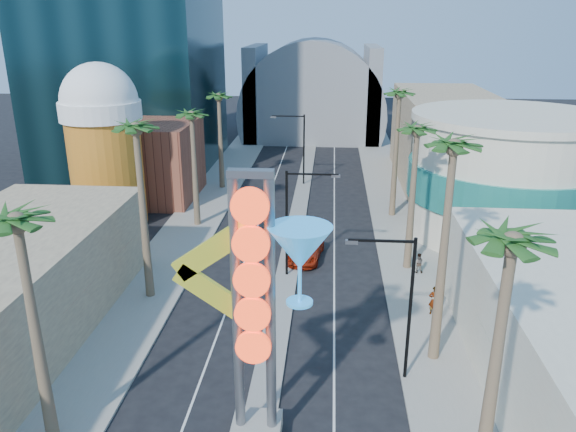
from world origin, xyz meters
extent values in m
cube|color=gray|center=(-9.50, 35.00, 0.07)|extent=(5.00, 100.00, 0.15)
cube|color=gray|center=(9.50, 35.00, 0.07)|extent=(5.00, 100.00, 0.15)
cube|color=gray|center=(0.00, 38.00, 0.07)|extent=(1.60, 84.00, 0.15)
cube|color=brown|center=(-16.00, 38.00, 4.00)|extent=(10.00, 10.00, 8.00)
cube|color=#8F765C|center=(16.00, 48.00, 5.00)|extent=(10.00, 20.00, 10.00)
cylinder|color=orange|center=(-17.00, 30.00, 5.00)|extent=(6.40, 6.40, 10.00)
cylinder|color=white|center=(-17.00, 30.00, 10.40)|extent=(7.00, 7.00, 1.60)
sphere|color=white|center=(-17.00, 30.00, 11.20)|extent=(6.60, 6.60, 6.60)
cylinder|color=beige|center=(18.00, 30.00, 5.00)|extent=(16.00, 16.00, 10.00)
cylinder|color=teal|center=(18.00, 30.00, 5.00)|extent=(16.60, 16.60, 3.00)
cylinder|color=beige|center=(18.00, 30.00, 10.30)|extent=(16.60, 16.60, 0.60)
cylinder|color=slate|center=(0.00, 72.00, 4.00)|extent=(22.00, 16.00, 22.00)
cube|color=slate|center=(-9.00, 72.00, 7.00)|extent=(2.00, 16.00, 14.00)
cube|color=slate|center=(9.00, 72.00, 7.00)|extent=(2.00, 16.00, 14.00)
cube|color=gray|center=(0.00, 3.00, 0.40)|extent=(2.20, 2.20, 0.80)
cylinder|color=slate|center=(-0.70, 3.00, 6.50)|extent=(0.44, 0.44, 12.00)
cylinder|color=slate|center=(0.70, 3.00, 6.50)|extent=(0.44, 0.44, 12.00)
cube|color=slate|center=(0.00, 3.00, 12.40)|extent=(1.80, 0.50, 0.30)
cylinder|color=#F53815|center=(0.00, 2.65, 11.20)|extent=(1.50, 0.25, 1.50)
cylinder|color=#F53815|center=(0.00, 2.65, 9.65)|extent=(1.50, 0.25, 1.50)
cylinder|color=#F53815|center=(0.00, 2.65, 8.10)|extent=(1.50, 0.25, 1.50)
cylinder|color=#F53815|center=(0.00, 2.65, 6.55)|extent=(1.50, 0.25, 1.50)
cylinder|color=#F53815|center=(0.00, 2.65, 5.00)|extent=(1.50, 0.25, 1.50)
cube|color=#FFFB35|center=(-1.60, 3.00, 9.20)|extent=(3.47, 0.25, 2.80)
cube|color=#FFFB35|center=(-1.60, 3.00, 7.20)|extent=(3.47, 0.25, 2.80)
cone|color=#2894E3|center=(1.90, 3.00, 9.40)|extent=(2.60, 2.60, 1.80)
cylinder|color=#2894E3|center=(1.90, 3.00, 7.80)|extent=(0.16, 0.16, 1.60)
cylinder|color=#2894E3|center=(1.90, 3.00, 7.00)|extent=(1.10, 1.10, 0.12)
cylinder|color=black|center=(0.00, 20.00, 4.00)|extent=(0.18, 0.18, 8.00)
cube|color=black|center=(1.80, 20.00, 7.80)|extent=(3.60, 0.12, 0.12)
cube|color=slate|center=(3.40, 20.00, 7.70)|extent=(0.60, 0.25, 0.18)
cylinder|color=black|center=(0.00, 44.00, 4.00)|extent=(0.18, 0.18, 8.00)
cube|color=black|center=(-1.80, 44.00, 7.80)|extent=(3.60, 0.12, 0.12)
cube|color=slate|center=(-3.40, 44.00, 7.70)|extent=(0.60, 0.25, 0.18)
cylinder|color=black|center=(7.20, 8.00, 4.00)|extent=(0.18, 0.18, 8.00)
cube|color=black|center=(5.58, 8.00, 7.80)|extent=(3.24, 0.12, 0.12)
cube|color=slate|center=(4.14, 8.00, 7.70)|extent=(0.60, 0.25, 0.18)
cylinder|color=brown|center=(-9.00, 2.00, 5.25)|extent=(0.40, 0.40, 10.50)
sphere|color=#214316|center=(-9.00, 2.00, 10.50)|extent=(2.40, 2.40, 2.40)
cylinder|color=brown|center=(-9.00, 16.00, 5.75)|extent=(0.40, 0.40, 11.50)
sphere|color=#214316|center=(-9.00, 16.00, 11.50)|extent=(2.40, 2.40, 2.40)
cylinder|color=brown|center=(-9.00, 30.00, 5.00)|extent=(0.40, 0.40, 10.00)
sphere|color=#214316|center=(-9.00, 30.00, 10.00)|extent=(2.40, 2.40, 2.40)
cylinder|color=brown|center=(-9.00, 42.00, 5.00)|extent=(0.40, 0.40, 10.00)
sphere|color=#214316|center=(-9.00, 42.00, 10.00)|extent=(2.40, 2.40, 2.40)
cylinder|color=brown|center=(9.00, 0.00, 5.50)|extent=(0.40, 0.40, 11.00)
sphere|color=#214316|center=(9.00, 0.00, 11.00)|extent=(2.40, 2.40, 2.40)
cylinder|color=brown|center=(9.00, 10.00, 6.00)|extent=(0.40, 0.40, 12.00)
sphere|color=#214316|center=(9.00, 10.00, 12.00)|extent=(2.40, 2.40, 2.40)
cylinder|color=brown|center=(9.00, 22.00, 5.25)|extent=(0.40, 0.40, 10.50)
sphere|color=#214316|center=(9.00, 22.00, 10.50)|extent=(2.40, 2.40, 2.40)
cylinder|color=brown|center=(9.00, 34.00, 5.75)|extent=(0.40, 0.40, 11.50)
sphere|color=#214316|center=(9.00, 34.00, 11.50)|extent=(2.40, 2.40, 2.40)
imported|color=#A6230C|center=(1.20, 23.17, 0.73)|extent=(3.03, 5.48, 1.45)
imported|color=gray|center=(9.78, 14.85, 1.13)|extent=(0.72, 0.47, 1.95)
imported|color=gray|center=(9.66, 21.06, 0.91)|extent=(0.78, 0.63, 1.53)
camera|label=1|loc=(3.03, -17.41, 17.97)|focal=35.00mm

